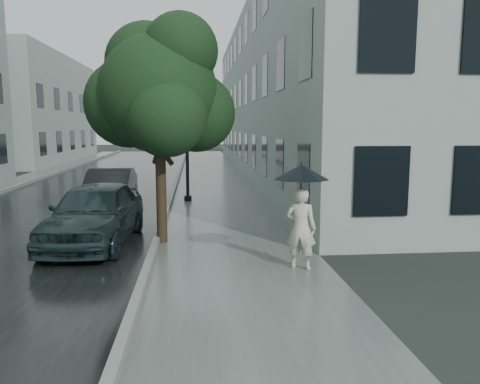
{
  "coord_description": "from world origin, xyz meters",
  "views": [
    {
      "loc": [
        -0.62,
        -8.06,
        2.79
      ],
      "look_at": [
        0.35,
        2.23,
        1.3
      ],
      "focal_mm": 35.0,
      "sensor_mm": 36.0,
      "label": 1
    }
  ],
  "objects": [
    {
      "name": "ground",
      "position": [
        0.0,
        0.0,
        0.0
      ],
      "size": [
        120.0,
        120.0,
        0.0
      ],
      "primitive_type": "plane",
      "color": "black",
      "rests_on": "ground"
    },
    {
      "name": "sidewalk",
      "position": [
        0.25,
        12.0,
        0.0
      ],
      "size": [
        3.5,
        60.0,
        0.01
      ],
      "primitive_type": "cube",
      "color": "slate",
      "rests_on": "ground"
    },
    {
      "name": "kerb_near",
      "position": [
        -1.57,
        12.0,
        0.07
      ],
      "size": [
        0.15,
        60.0,
        0.15
      ],
      "primitive_type": "cube",
      "color": "slate",
      "rests_on": "ground"
    },
    {
      "name": "asphalt_road",
      "position": [
        -5.08,
        12.0,
        0.0
      ],
      "size": [
        6.85,
        60.0,
        0.0
      ],
      "primitive_type": "cube",
      "color": "black",
      "rests_on": "ground"
    },
    {
      "name": "kerb_far",
      "position": [
        -8.57,
        12.0,
        0.07
      ],
      "size": [
        0.15,
        60.0,
        0.15
      ],
      "primitive_type": "cube",
      "color": "slate",
      "rests_on": "ground"
    },
    {
      "name": "building_near",
      "position": [
        5.47,
        19.5,
        4.5
      ],
      "size": [
        7.02,
        36.0,
        9.0
      ],
      "color": "gray",
      "rests_on": "ground"
    },
    {
      "name": "building_far_b",
      "position": [
        -13.77,
        30.0,
        4.0
      ],
      "size": [
        7.02,
        18.0,
        8.0
      ],
      "color": "gray",
      "rests_on": "ground"
    },
    {
      "name": "pedestrian",
      "position": [
        1.38,
        0.62,
        0.81
      ],
      "size": [
        0.69,
        0.59,
        1.61
      ],
      "primitive_type": "imported",
      "rotation": [
        0.0,
        0.0,
        2.72
      ],
      "color": "beige",
      "rests_on": "sidewalk"
    },
    {
      "name": "umbrella",
      "position": [
        1.36,
        0.59,
        1.91
      ],
      "size": [
        1.22,
        1.22,
        1.16
      ],
      "rotation": [
        0.0,
        0.0,
        -0.15
      ],
      "color": "black",
      "rests_on": "ground"
    },
    {
      "name": "street_tree",
      "position": [
        -1.45,
        3.11,
        3.54
      ],
      "size": [
        3.57,
        3.24,
        5.28
      ],
      "color": "#332619",
      "rests_on": "ground"
    },
    {
      "name": "lamp_post",
      "position": [
        -1.08,
        9.12,
        3.1
      ],
      "size": [
        0.83,
        0.42,
        5.43
      ],
      "rotation": [
        0.0,
        0.0,
        -0.23
      ],
      "color": "black",
      "rests_on": "ground"
    },
    {
      "name": "car_near",
      "position": [
        -3.01,
        3.01,
        0.74
      ],
      "size": [
        2.04,
        4.42,
        1.47
      ],
      "primitive_type": "imported",
      "rotation": [
        0.0,
        0.0,
        -0.07
      ],
      "color": "#1B2B2F",
      "rests_on": "ground"
    },
    {
      "name": "car_far",
      "position": [
        -3.5,
        7.76,
        0.67
      ],
      "size": [
        1.48,
        4.06,
        1.33
      ],
      "primitive_type": "imported",
      "rotation": [
        0.0,
        0.0,
        0.02
      ],
      "color": "black",
      "rests_on": "ground"
    }
  ]
}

